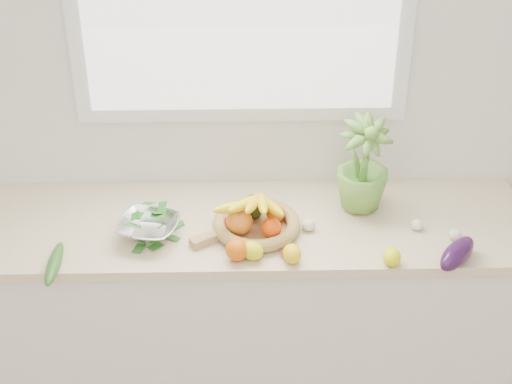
{
  "coord_description": "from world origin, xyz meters",
  "views": [
    {
      "loc": [
        -0.0,
        -0.56,
        2.66
      ],
      "look_at": [
        0.05,
        1.93,
        1.05
      ],
      "focal_mm": 55.0,
      "sensor_mm": 36.0,
      "label": 1
    }
  ],
  "objects_px": {
    "colander_with_spinach": "(148,224)",
    "apple": "(233,223)",
    "cucumber": "(54,263)",
    "potted_herb": "(363,164)",
    "fruit_basket": "(256,220)",
    "eggplant": "(457,254)"
  },
  "relations": [
    {
      "from": "fruit_basket",
      "to": "apple",
      "type": "bearing_deg",
      "value": -178.17
    },
    {
      "from": "eggplant",
      "to": "cucumber",
      "type": "xyz_separation_m",
      "value": [
        -1.45,
        0.0,
        -0.02
      ]
    },
    {
      "from": "apple",
      "to": "fruit_basket",
      "type": "relative_size",
      "value": 0.18
    },
    {
      "from": "eggplant",
      "to": "cucumber",
      "type": "bearing_deg",
      "value": 180.0
    },
    {
      "from": "fruit_basket",
      "to": "colander_with_spinach",
      "type": "relative_size",
      "value": 1.5
    },
    {
      "from": "potted_herb",
      "to": "apple",
      "type": "bearing_deg",
      "value": -163.62
    },
    {
      "from": "potted_herb",
      "to": "fruit_basket",
      "type": "distance_m",
      "value": 0.47
    },
    {
      "from": "eggplant",
      "to": "cucumber",
      "type": "height_order",
      "value": "eggplant"
    },
    {
      "from": "apple",
      "to": "fruit_basket",
      "type": "distance_m",
      "value": 0.09
    },
    {
      "from": "cucumber",
      "to": "potted_herb",
      "type": "height_order",
      "value": "potted_herb"
    },
    {
      "from": "apple",
      "to": "colander_with_spinach",
      "type": "height_order",
      "value": "colander_with_spinach"
    },
    {
      "from": "eggplant",
      "to": "cucumber",
      "type": "relative_size",
      "value": 0.87
    },
    {
      "from": "cucumber",
      "to": "apple",
      "type": "bearing_deg",
      "value": 18.69
    },
    {
      "from": "fruit_basket",
      "to": "colander_with_spinach",
      "type": "bearing_deg",
      "value": -175.42
    },
    {
      "from": "colander_with_spinach",
      "to": "apple",
      "type": "bearing_deg",
      "value": 5.32
    },
    {
      "from": "cucumber",
      "to": "colander_with_spinach",
      "type": "bearing_deg",
      "value": 30.14
    },
    {
      "from": "eggplant",
      "to": "fruit_basket",
      "type": "xyz_separation_m",
      "value": [
        -0.72,
        0.22,
        0.01
      ]
    },
    {
      "from": "eggplant",
      "to": "fruit_basket",
      "type": "distance_m",
      "value": 0.75
    },
    {
      "from": "potted_herb",
      "to": "colander_with_spinach",
      "type": "height_order",
      "value": "potted_herb"
    },
    {
      "from": "eggplant",
      "to": "fruit_basket",
      "type": "relative_size",
      "value": 0.52
    },
    {
      "from": "cucumber",
      "to": "fruit_basket",
      "type": "xyz_separation_m",
      "value": [
        0.73,
        0.22,
        0.03
      ]
    },
    {
      "from": "fruit_basket",
      "to": "colander_with_spinach",
      "type": "xyz_separation_m",
      "value": [
        -0.4,
        -0.03,
        0.01
      ]
    }
  ]
}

